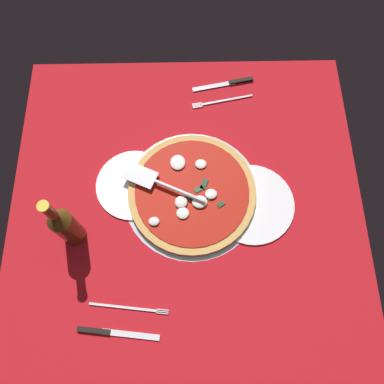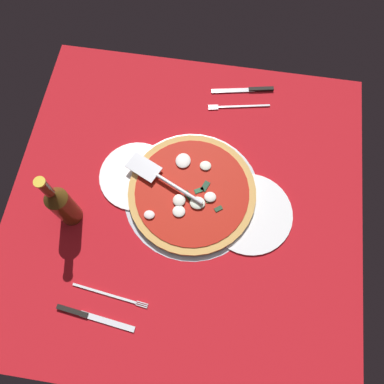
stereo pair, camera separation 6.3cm
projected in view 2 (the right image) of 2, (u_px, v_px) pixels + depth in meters
ground_plane at (185, 205)px, 105.30cm from camera, size 96.68×96.68×0.80cm
pizza_pan at (192, 194)px, 105.60cm from camera, size 37.87×37.87×0.86cm
dinner_plate_left at (136, 176)px, 107.45cm from camera, size 20.82×20.82×1.00cm
dinner_plate_right at (250, 214)px, 103.42cm from camera, size 23.23×23.23×1.00cm
pizza at (192, 192)px, 104.43cm from camera, size 35.20×35.20×2.74cm
pizza_server at (161, 178)px, 103.52cm from camera, size 22.96×12.89×1.00cm
place_setting_near at (100, 306)px, 95.03cm from camera, size 22.95×15.99×1.40cm
place_setting_far at (243, 98)px, 116.84cm from camera, size 22.45×16.56×1.40cm
beer_bottle at (62, 204)px, 94.91cm from camera, size 5.88×5.88×24.44cm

